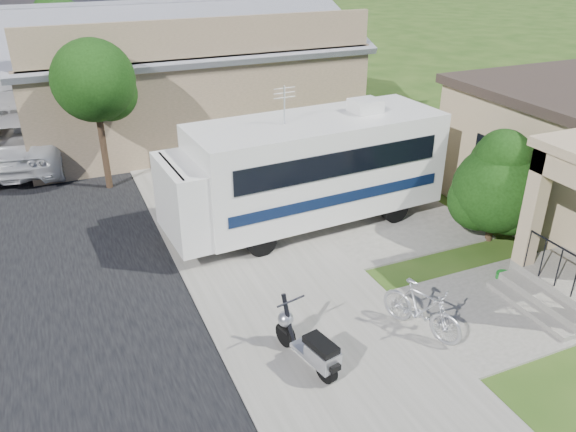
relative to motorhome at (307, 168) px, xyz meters
name	(u,v)px	position (x,y,z in m)	size (l,w,h in m)	color
ground	(358,317)	(-0.84, -4.28, -1.64)	(120.00, 120.00, 0.00)	#234312
sidewalk_slab	(189,163)	(-1.84, 5.72, -1.61)	(4.00, 80.00, 0.06)	slate
driveway_slab	(324,215)	(0.66, 0.22, -1.62)	(7.00, 6.00, 0.05)	slate
walk_slab	(505,307)	(2.16, -5.28, -1.62)	(4.00, 3.00, 0.05)	slate
warehouse	(184,81)	(-0.84, 9.68, 0.35)	(12.50, 8.40, 5.04)	#7C6A4D
street_tree_a	(98,84)	(-4.53, 4.77, 1.61)	(2.44, 2.40, 4.58)	black
street_tree_b	(69,32)	(-4.53, 14.77, 1.75)	(2.44, 2.40, 4.73)	black
street_tree_c	(58,15)	(-4.53, 23.77, 1.46)	(2.44, 2.40, 4.42)	black
motorhome	(307,168)	(0.00, 0.00, 0.00)	(7.59, 2.79, 3.83)	silver
shrub	(498,185)	(4.01, -2.68, -0.12)	(2.43, 2.32, 2.98)	black
scooter	(309,346)	(-2.44, -5.28, -1.14)	(0.75, 1.72, 1.14)	black
bicycle	(421,311)	(-0.01, -5.25, -1.11)	(0.50, 1.79, 1.07)	#B8B9C0
pickup_truck	(28,137)	(-6.80, 8.28, -0.78)	(2.88, 6.24, 1.73)	silver
van	(17,90)	(-7.10, 15.24, -0.68)	(2.71, 6.66, 1.93)	silver
garden_hose	(504,277)	(2.92, -4.42, -1.56)	(0.36, 0.36, 0.16)	#167120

